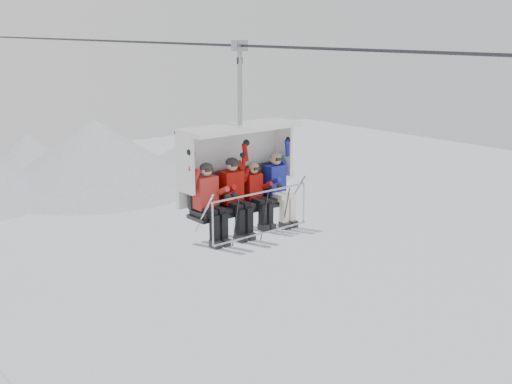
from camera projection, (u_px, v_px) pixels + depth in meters
haul_cable at (256, 46)px, 12.70m from camera, size 0.06×50.00×0.06m
chairlift_carrier at (236, 166)px, 13.83m from camera, size 2.73×1.17×3.98m
skier_far_left at (209, 199)px, 13.13m from camera, size 0.46×1.69×1.79m
skier_center_left at (234, 193)px, 13.54m from camera, size 0.47×1.69×1.82m
skier_center_right at (257, 193)px, 13.91m from camera, size 0.38×1.69×1.52m
skier_far_right at (278, 185)px, 14.31m from camera, size 0.44×1.69×1.74m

